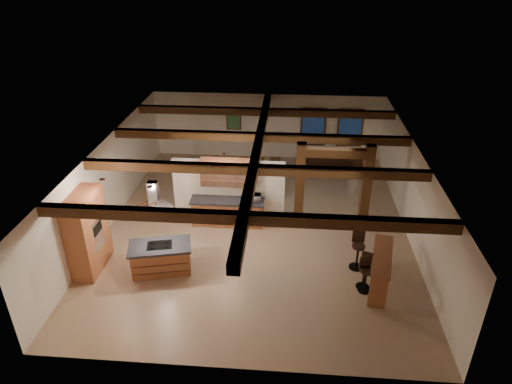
# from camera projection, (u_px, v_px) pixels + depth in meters

# --- Properties ---
(ground) EXTENTS (12.00, 12.00, 0.00)m
(ground) POSITION_uv_depth(u_px,v_px,m) (257.00, 226.00, 15.56)
(ground) COLOR tan
(ground) RESTS_ON ground
(room_walls) EXTENTS (12.00, 12.00, 12.00)m
(room_walls) POSITION_uv_depth(u_px,v_px,m) (257.00, 180.00, 14.73)
(room_walls) COLOR white
(room_walls) RESTS_ON ground
(ceiling_beams) EXTENTS (10.00, 12.00, 0.28)m
(ceiling_beams) POSITION_uv_depth(u_px,v_px,m) (257.00, 152.00, 14.27)
(ceiling_beams) COLOR #3E220F
(ceiling_beams) RESTS_ON room_walls
(timber_posts) EXTENTS (2.50, 0.30, 2.90)m
(timber_posts) POSITION_uv_depth(u_px,v_px,m) (334.00, 176.00, 15.00)
(timber_posts) COLOR #3E220F
(timber_posts) RESTS_ON ground
(partition_wall) EXTENTS (3.80, 0.18, 2.20)m
(partition_wall) POSITION_uv_depth(u_px,v_px,m) (229.00, 190.00, 15.56)
(partition_wall) COLOR white
(partition_wall) RESTS_ON ground
(pantry_cabinet) EXTENTS (0.67, 1.60, 2.40)m
(pantry_cabinet) POSITION_uv_depth(u_px,v_px,m) (87.00, 233.00, 13.04)
(pantry_cabinet) COLOR #92572F
(pantry_cabinet) RESTS_ON ground
(back_counter) EXTENTS (2.50, 0.66, 0.94)m
(back_counter) POSITION_uv_depth(u_px,v_px,m) (228.00, 212.00, 15.51)
(back_counter) COLOR #92572F
(back_counter) RESTS_ON ground
(upper_display_cabinet) EXTENTS (1.80, 0.36, 0.95)m
(upper_display_cabinet) POSITION_uv_depth(u_px,v_px,m) (227.00, 173.00, 15.04)
(upper_display_cabinet) COLOR #92572F
(upper_display_cabinet) RESTS_ON partition_wall
(range_hood) EXTENTS (1.10, 1.10, 1.40)m
(range_hood) POSITION_uv_depth(u_px,v_px,m) (156.00, 218.00, 12.63)
(range_hood) COLOR silver
(range_hood) RESTS_ON room_walls
(back_windows) EXTENTS (2.70, 0.07, 1.70)m
(back_windows) POSITION_uv_depth(u_px,v_px,m) (332.00, 128.00, 19.88)
(back_windows) COLOR #3E220F
(back_windows) RESTS_ON room_walls
(framed_art) EXTENTS (0.65, 0.05, 0.85)m
(framed_art) POSITION_uv_depth(u_px,v_px,m) (234.00, 120.00, 20.09)
(framed_art) COLOR #3E220F
(framed_art) RESTS_ON room_walls
(recessed_cans) EXTENTS (3.16, 2.46, 0.03)m
(recessed_cans) POSITION_uv_depth(u_px,v_px,m) (161.00, 172.00, 12.69)
(recessed_cans) COLOR silver
(recessed_cans) RESTS_ON room_walls
(kitchen_island) EXTENTS (1.94, 1.32, 0.88)m
(kitchen_island) POSITION_uv_depth(u_px,v_px,m) (161.00, 257.00, 13.26)
(kitchen_island) COLOR #92572F
(kitchen_island) RESTS_ON ground
(dining_table) EXTENTS (1.82, 1.44, 0.56)m
(dining_table) POSITION_uv_depth(u_px,v_px,m) (259.00, 181.00, 17.97)
(dining_table) COLOR #3F1B0F
(dining_table) RESTS_ON ground
(sofa) EXTENTS (2.42, 1.37, 0.67)m
(sofa) POSITION_uv_depth(u_px,v_px,m) (325.00, 160.00, 19.65)
(sofa) COLOR black
(sofa) RESTS_ON ground
(microwave) EXTENTS (0.45, 0.31, 0.24)m
(microwave) POSITION_uv_depth(u_px,v_px,m) (254.00, 198.00, 15.17)
(microwave) COLOR #BDBCC1
(microwave) RESTS_ON back_counter
(bar_counter) EXTENTS (0.92, 2.08, 1.06)m
(bar_counter) POSITION_uv_depth(u_px,v_px,m) (381.00, 265.00, 12.49)
(bar_counter) COLOR #92572F
(bar_counter) RESTS_ON ground
(side_table) EXTENTS (0.58, 0.58, 0.55)m
(side_table) POSITION_uv_depth(u_px,v_px,m) (356.00, 162.00, 19.61)
(side_table) COLOR #3E220F
(side_table) RESTS_ON ground
(table_lamp) EXTENTS (0.25, 0.25, 0.30)m
(table_lamp) POSITION_uv_depth(u_px,v_px,m) (357.00, 152.00, 19.38)
(table_lamp) COLOR black
(table_lamp) RESTS_ON side_table
(bar_stool_a) EXTENTS (0.39, 0.40, 1.04)m
(bar_stool_a) POSITION_uv_depth(u_px,v_px,m) (365.00, 274.00, 12.42)
(bar_stool_a) COLOR black
(bar_stool_a) RESTS_ON ground
(bar_stool_b) EXTENTS (0.41, 0.42, 1.08)m
(bar_stool_b) POSITION_uv_depth(u_px,v_px,m) (365.00, 271.00, 12.55)
(bar_stool_b) COLOR black
(bar_stool_b) RESTS_ON ground
(bar_stool_c) EXTENTS (0.43, 0.43, 1.22)m
(bar_stool_c) POSITION_uv_depth(u_px,v_px,m) (358.00, 250.00, 13.30)
(bar_stool_c) COLOR black
(bar_stool_c) RESTS_ON ground
(dining_chairs) EXTENTS (1.88, 1.88, 1.12)m
(dining_chairs) POSITION_uv_depth(u_px,v_px,m) (259.00, 175.00, 17.84)
(dining_chairs) COLOR #3E220F
(dining_chairs) RESTS_ON ground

